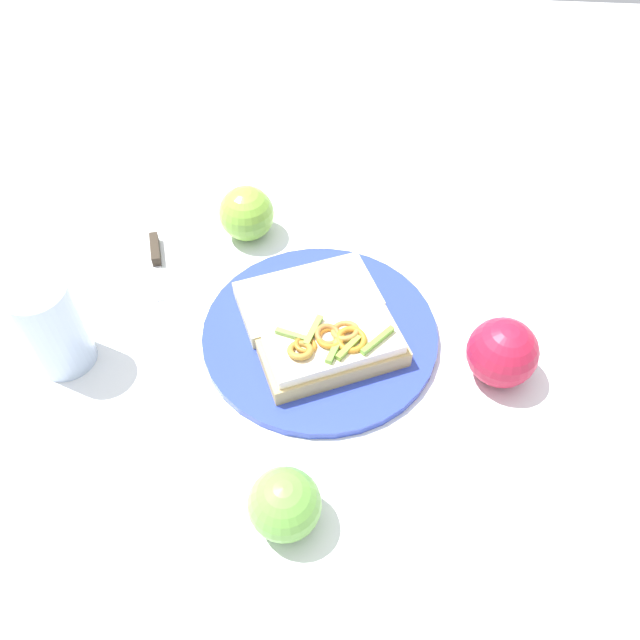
# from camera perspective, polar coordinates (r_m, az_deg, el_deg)

# --- Properties ---
(ground_plane) EXTENTS (2.00, 2.00, 0.00)m
(ground_plane) POSITION_cam_1_polar(r_m,az_deg,el_deg) (0.80, -0.00, -1.47)
(ground_plane) COLOR white
(ground_plane) RESTS_ON ground
(plate) EXTENTS (0.30, 0.30, 0.01)m
(plate) POSITION_cam_1_polar(r_m,az_deg,el_deg) (0.79, -0.00, -1.20)
(plate) COLOR #2E42B3
(plate) RESTS_ON ground_plane
(sandwich) EXTENTS (0.19, 0.14, 0.05)m
(sandwich) POSITION_cam_1_polar(r_m,az_deg,el_deg) (0.74, 1.19, -2.66)
(sandwich) COLOR tan
(sandwich) RESTS_ON plate
(bread_slice_side) EXTENTS (0.20, 0.16, 0.02)m
(bread_slice_side) POSITION_cam_1_polar(r_m,az_deg,el_deg) (0.81, -1.11, 2.00)
(bread_slice_side) COLOR beige
(bread_slice_side) RESTS_ON plate
(apple_0) EXTENTS (0.09, 0.09, 0.08)m
(apple_0) POSITION_cam_1_polar(r_m,az_deg,el_deg) (0.91, -6.69, 9.59)
(apple_0) COLOR #81BC3C
(apple_0) RESTS_ON ground_plane
(apple_1) EXTENTS (0.11, 0.11, 0.08)m
(apple_1) POSITION_cam_1_polar(r_m,az_deg,el_deg) (0.76, 16.24, -2.85)
(apple_1) COLOR #AB1935
(apple_1) RESTS_ON ground_plane
(apple_2) EXTENTS (0.08, 0.08, 0.07)m
(apple_2) POSITION_cam_1_polar(r_m,az_deg,el_deg) (0.64, -3.23, -16.38)
(apple_2) COLOR #69AD42
(apple_2) RESTS_ON ground_plane
(drinking_glass) EXTENTS (0.07, 0.07, 0.12)m
(drinking_glass) POSITION_cam_1_polar(r_m,az_deg,el_deg) (0.79, -23.19, -0.58)
(drinking_glass) COLOR silver
(drinking_glass) RESTS_ON ground_plane
(knife) EXTENTS (0.05, 0.12, 0.02)m
(knife) POSITION_cam_1_polar(r_m,az_deg,el_deg) (0.91, -14.68, 5.64)
(knife) COLOR silver
(knife) RESTS_ON ground_plane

